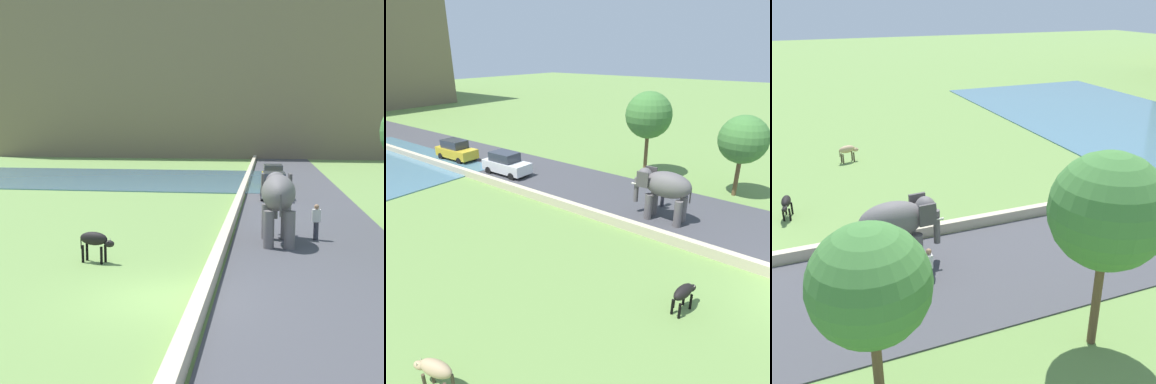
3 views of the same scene
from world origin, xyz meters
TOP-DOWN VIEW (x-y plane):
  - road_surface at (5.00, 20.00)m, footprint 7.00×120.00m
  - barrier_wall at (1.20, 18.00)m, footprint 0.40×110.00m
  - elephant at (3.41, 7.59)m, footprint 1.54×3.50m
  - person_beside_elephant at (5.10, 8.31)m, footprint 0.36×0.22m
  - car_white at (3.42, 20.91)m, footprint 1.86×4.03m
  - car_yellow at (3.42, 27.59)m, footprint 1.91×4.06m
  - cow_tan at (-10.88, 7.85)m, footprint 0.72×1.42m
  - cow_black at (-3.28, 3.56)m, footprint 1.42×0.63m
  - tree_near at (9.97, 5.27)m, footprint 3.15×3.15m
  - tree_mid at (10.13, 12.17)m, footprint 3.51×3.51m

SIDE VIEW (x-z plane):
  - road_surface at x=5.00m, z-range 0.00..0.06m
  - barrier_wall at x=1.20m, z-range 0.00..0.54m
  - cow_tan at x=-10.88m, z-range 0.26..1.41m
  - cow_black at x=-3.28m, z-range 0.26..1.41m
  - person_beside_elephant at x=5.10m, z-range 0.06..1.69m
  - car_white at x=3.42m, z-range 0.00..1.80m
  - car_yellow at x=3.42m, z-range 0.00..1.80m
  - elephant at x=3.41m, z-range 0.54..3.53m
  - tree_near at x=9.97m, z-range 1.14..6.60m
  - tree_mid at x=10.13m, z-range 1.46..7.93m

